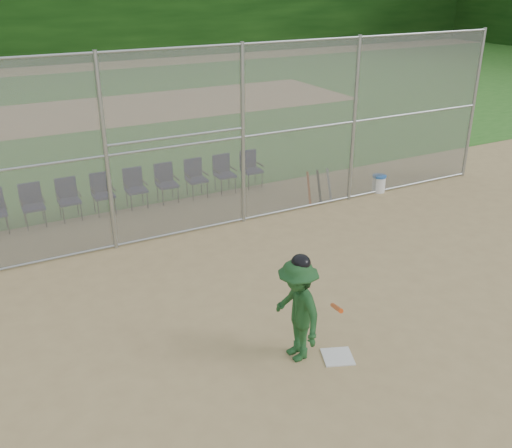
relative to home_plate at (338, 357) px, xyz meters
name	(u,v)px	position (x,y,z in m)	size (l,w,h in m)	color
ground	(332,347)	(0.07, 0.25, -0.01)	(100.00, 100.00, 0.00)	tan
grass_strip	(79,114)	(0.07, 18.25, 0.00)	(100.00, 100.00, 0.00)	#2B641E
dirt_patch_far	(79,114)	(0.07, 18.25, 0.00)	(24.00, 24.00, 0.00)	tan
backstop_fence	(200,140)	(0.07, 5.25, 2.06)	(16.09, 0.09, 4.00)	gray
home_plate	(338,357)	(0.00, 0.00, 0.00)	(0.44, 0.44, 0.02)	silver
batter_at_plate	(297,309)	(-0.54, 0.32, 0.81)	(0.93, 1.29, 1.70)	#1E4B22
water_cooler	(379,183)	(5.07, 5.32, 0.22)	(0.36, 0.36, 0.46)	white
spare_bats	(319,187)	(3.26, 5.41, 0.41)	(0.66, 0.32, 0.84)	#D84C14
chair_2	(33,206)	(-3.23, 7.22, 0.47)	(0.54, 0.52, 0.96)	#10113B
chair_3	(69,200)	(-2.44, 7.22, 0.47)	(0.54, 0.52, 0.96)	#10113B
chair_4	(104,194)	(-1.65, 7.22, 0.47)	(0.54, 0.52, 0.96)	#10113B
chair_5	(136,189)	(-0.86, 7.22, 0.47)	(0.54, 0.52, 0.96)	#10113B
chair_6	(167,184)	(-0.06, 7.22, 0.47)	(0.54, 0.52, 0.96)	#10113B
chair_7	(197,179)	(0.73, 7.22, 0.47)	(0.54, 0.52, 0.96)	#10113B
chair_8	(225,174)	(1.52, 7.22, 0.47)	(0.54, 0.52, 0.96)	#10113B
chair_9	(252,170)	(2.32, 7.22, 0.47)	(0.54, 0.52, 0.96)	#10113B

